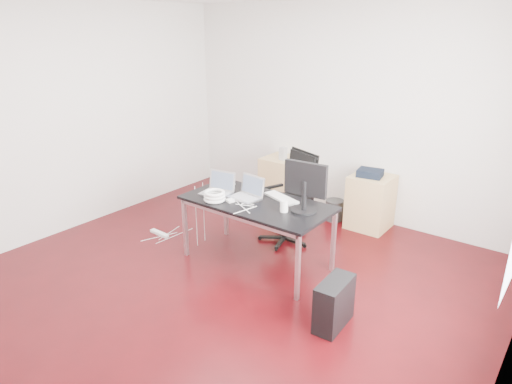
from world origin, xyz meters
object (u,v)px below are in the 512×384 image
Objects in this scene: filing_cabinet_left at (282,181)px; pc_tower at (334,304)px; desk at (257,206)px; filing_cabinet_right at (370,202)px; office_chair at (291,193)px.

pc_tower is (2.02, -2.14, -0.13)m from filing_cabinet_left.
desk reaches higher than pc_tower.
office_chair is at bearing -123.70° from filing_cabinet_right.
desk is 1.48× the size of office_chair.
filing_cabinet_right is at bearing 70.48° from desk.
filing_cabinet_left is (-0.80, 1.65, -0.33)m from desk.
office_chair is 1.14m from filing_cabinet_right.
filing_cabinet_right is at bearing 76.86° from office_chair.
office_chair reaches higher than pc_tower.
filing_cabinet_right is (1.39, 0.00, 0.00)m from filing_cabinet_left.
office_chair reaches higher than desk.
desk reaches higher than filing_cabinet_right.
pc_tower is (1.22, -0.49, -0.46)m from desk.
pc_tower is (1.25, -1.22, -0.39)m from office_chair.
filing_cabinet_left is 1.39m from filing_cabinet_right.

